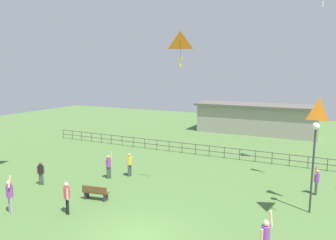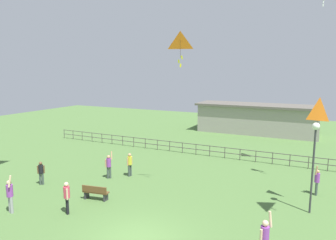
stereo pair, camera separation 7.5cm
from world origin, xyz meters
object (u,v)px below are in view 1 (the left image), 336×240
at_px(lamppost, 314,148).
at_px(person_1, 10,194).
at_px(person_3, 265,238).
at_px(person_0, 41,172).
at_px(person_5, 130,163).
at_px(person_4, 109,165).
at_px(park_bench, 95,192).
at_px(person_6, 67,196).
at_px(person_2, 317,180).
at_px(kite_2, 319,110).
at_px(kite_1, 180,41).

bearing_deg(lamppost, person_1, -153.81).
distance_m(person_1, person_3, 12.39).
relative_size(person_0, person_5, 0.93).
bearing_deg(person_4, person_1, -101.99).
relative_size(park_bench, person_6, 0.93).
relative_size(park_bench, person_2, 0.86).
relative_size(lamppost, person_4, 2.48).
height_order(person_4, person_6, person_4).
bearing_deg(person_6, person_1, -155.69).
distance_m(lamppost, person_0, 16.04).
xyz_separation_m(person_4, kite_2, (12.45, 1.29, 4.25)).
xyz_separation_m(person_6, kite_1, (4.10, 4.75, 7.84)).
height_order(park_bench, person_5, person_5).
bearing_deg(lamppost, kite_1, -173.47).
distance_m(lamppost, park_bench, 11.82).
distance_m(park_bench, person_1, 4.30).
distance_m(lamppost, kite_1, 8.86).
distance_m(park_bench, person_2, 12.79).
distance_m(person_4, kite_1, 9.55).
bearing_deg(kite_2, person_4, -174.08).
height_order(park_bench, person_1, person_1).
bearing_deg(person_3, kite_1, 140.06).
bearing_deg(park_bench, person_2, 29.46).
distance_m(person_2, person_6, 14.01).
height_order(person_2, kite_2, kite_2).
distance_m(park_bench, person_5, 4.28).
distance_m(person_0, person_6, 5.03).
height_order(park_bench, person_0, person_0).
xyz_separation_m(person_0, person_6, (4.45, -2.34, 0.09)).
height_order(person_2, person_5, person_2).
height_order(person_0, person_3, person_3).
bearing_deg(person_3, person_0, 171.01).
xyz_separation_m(person_1, kite_1, (6.77, 5.96, 7.78)).
bearing_deg(person_1, person_3, 6.08).
bearing_deg(person_0, person_3, -8.99).
height_order(lamppost, person_2, lamppost).
relative_size(person_5, person_6, 0.97).
bearing_deg(person_6, lamppost, 26.63).
xyz_separation_m(person_0, person_3, (14.10, -2.23, 0.16)).
relative_size(lamppost, person_0, 3.10).
bearing_deg(park_bench, person_4, 114.74).
bearing_deg(person_5, lamppost, -3.27).
xyz_separation_m(person_0, person_1, (1.79, -3.54, 0.15)).
height_order(person_5, person_6, person_6).
height_order(park_bench, person_6, person_6).
bearing_deg(person_3, kite_2, 76.81).
distance_m(park_bench, kite_2, 12.77).
xyz_separation_m(person_0, person_2, (15.77, 5.91, 0.03)).
relative_size(person_0, kite_1, 0.78).
bearing_deg(person_1, person_5, 72.16).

